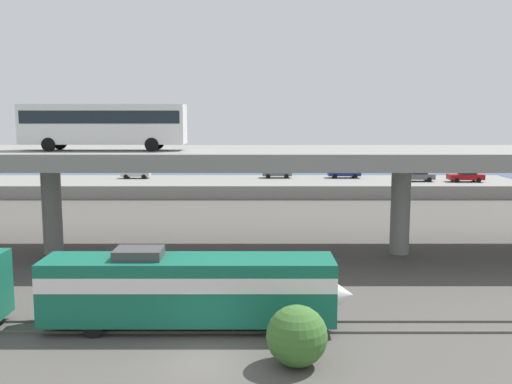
{
  "coord_description": "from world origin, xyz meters",
  "views": [
    {
      "loc": [
        2.33,
        -24.72,
        10.99
      ],
      "look_at": [
        2.22,
        23.41,
        4.42
      ],
      "focal_mm": 40.81,
      "sensor_mm": 36.0,
      "label": 1
    }
  ],
  "objects_px": {
    "parked_car_0": "(278,172)",
    "parked_car_1": "(419,176)",
    "transit_bus_on_overpass": "(106,123)",
    "parked_car_2": "(346,173)",
    "parked_car_4": "(467,176)",
    "parked_car_3": "(138,173)",
    "train_locomotive": "(205,287)"
  },
  "relations": [
    {
      "from": "parked_car_0",
      "to": "parked_car_4",
      "type": "bearing_deg",
      "value": -10.81
    },
    {
      "from": "transit_bus_on_overpass",
      "to": "parked_car_4",
      "type": "distance_m",
      "value": 53.2
    },
    {
      "from": "parked_car_0",
      "to": "parked_car_2",
      "type": "height_order",
      "value": "same"
    },
    {
      "from": "parked_car_2",
      "to": "train_locomotive",
      "type": "bearing_deg",
      "value": 74.13
    },
    {
      "from": "parked_car_1",
      "to": "parked_car_4",
      "type": "xyz_separation_m",
      "value": [
        6.34,
        -0.57,
        0.0
      ]
    },
    {
      "from": "parked_car_0",
      "to": "parked_car_1",
      "type": "xyz_separation_m",
      "value": [
        19.01,
        -4.27,
        0.0
      ]
    },
    {
      "from": "parked_car_3",
      "to": "parked_car_0",
      "type": "bearing_deg",
      "value": -178.24
    },
    {
      "from": "train_locomotive",
      "to": "parked_car_4",
      "type": "distance_m",
      "value": 58.14
    },
    {
      "from": "transit_bus_on_overpass",
      "to": "parked_car_1",
      "type": "bearing_deg",
      "value": 46.74
    },
    {
      "from": "parked_car_1",
      "to": "parked_car_2",
      "type": "bearing_deg",
      "value": -24.38
    },
    {
      "from": "parked_car_3",
      "to": "train_locomotive",
      "type": "bearing_deg",
      "value": 105.04
    },
    {
      "from": "parked_car_4",
      "to": "parked_car_1",
      "type": "bearing_deg",
      "value": -5.12
    },
    {
      "from": "parked_car_1",
      "to": "parked_car_4",
      "type": "bearing_deg",
      "value": 174.88
    },
    {
      "from": "transit_bus_on_overpass",
      "to": "train_locomotive",
      "type": "bearing_deg",
      "value": -59.43
    },
    {
      "from": "parked_car_0",
      "to": "parked_car_3",
      "type": "distance_m",
      "value": 20.02
    },
    {
      "from": "train_locomotive",
      "to": "transit_bus_on_overpass",
      "type": "distance_m",
      "value": 18.64
    },
    {
      "from": "parked_car_0",
      "to": "parked_car_3",
      "type": "xyz_separation_m",
      "value": [
        -20.01,
        -0.61,
        -0.0
      ]
    },
    {
      "from": "parked_car_3",
      "to": "parked_car_4",
      "type": "xyz_separation_m",
      "value": [
        45.36,
        -4.23,
        0.0
      ]
    },
    {
      "from": "train_locomotive",
      "to": "parked_car_3",
      "type": "height_order",
      "value": "train_locomotive"
    },
    {
      "from": "transit_bus_on_overpass",
      "to": "parked_car_2",
      "type": "height_order",
      "value": "transit_bus_on_overpass"
    },
    {
      "from": "train_locomotive",
      "to": "parked_car_1",
      "type": "relative_size",
      "value": 3.56
    },
    {
      "from": "parked_car_0",
      "to": "parked_car_4",
      "type": "height_order",
      "value": "same"
    },
    {
      "from": "parked_car_0",
      "to": "parked_car_3",
      "type": "relative_size",
      "value": 1.03
    },
    {
      "from": "parked_car_0",
      "to": "parked_car_4",
      "type": "relative_size",
      "value": 0.89
    },
    {
      "from": "parked_car_0",
      "to": "parked_car_3",
      "type": "bearing_deg",
      "value": -178.24
    },
    {
      "from": "transit_bus_on_overpass",
      "to": "parked_car_3",
      "type": "distance_m",
      "value": 40.14
    },
    {
      "from": "train_locomotive",
      "to": "parked_car_2",
      "type": "xyz_separation_m",
      "value": [
        15.35,
        53.98,
        0.32
      ]
    },
    {
      "from": "parked_car_1",
      "to": "parked_car_2",
      "type": "distance_m",
      "value": 10.23
    },
    {
      "from": "train_locomotive",
      "to": "parked_car_4",
      "type": "xyz_separation_m",
      "value": [
        31.01,
        49.18,
        0.32
      ]
    },
    {
      "from": "parked_car_0",
      "to": "parked_car_2",
      "type": "xyz_separation_m",
      "value": [
        9.69,
        -0.05,
        0.0
      ]
    },
    {
      "from": "parked_car_3",
      "to": "parked_car_4",
      "type": "relative_size",
      "value": 0.87
    },
    {
      "from": "train_locomotive",
      "to": "parked_car_2",
      "type": "relative_size",
      "value": 3.43
    }
  ]
}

